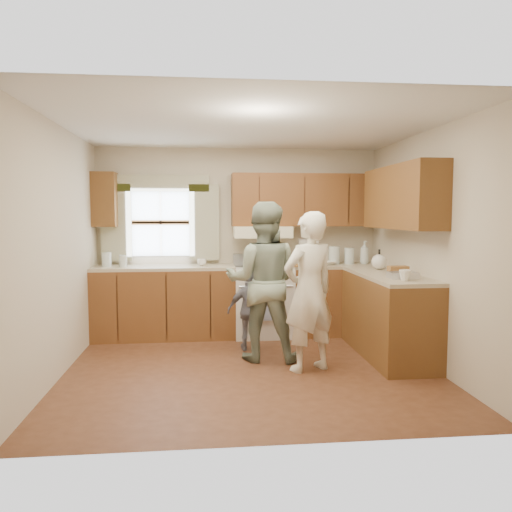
{
  "coord_description": "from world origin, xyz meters",
  "views": [
    {
      "loc": [
        -0.47,
        -5.08,
        1.62
      ],
      "look_at": [
        0.1,
        0.4,
        1.15
      ],
      "focal_mm": 35.0,
      "sensor_mm": 36.0,
      "label": 1
    }
  ],
  "objects": [
    {
      "name": "room",
      "position": [
        0.0,
        0.0,
        1.25
      ],
      "size": [
        3.8,
        3.8,
        3.8
      ],
      "color": "#4E2918",
      "rests_on": "ground"
    },
    {
      "name": "stove",
      "position": [
        0.3,
        1.44,
        0.47
      ],
      "size": [
        0.76,
        0.67,
        1.07
      ],
      "color": "silver",
      "rests_on": "ground"
    },
    {
      "name": "woman_left",
      "position": [
        0.59,
        -0.11,
        0.82
      ],
      "size": [
        0.71,
        0.61,
        1.64
      ],
      "primitive_type": "imported",
      "rotation": [
        0.0,
        0.0,
        3.57
      ],
      "color": "silver",
      "rests_on": "ground"
    },
    {
      "name": "kitchen_fixtures",
      "position": [
        0.61,
        1.08,
        0.84
      ],
      "size": [
        3.8,
        2.25,
        2.15
      ],
      "color": "#47260F",
      "rests_on": "ground"
    },
    {
      "name": "child",
      "position": [
        0.07,
        0.72,
        0.48
      ],
      "size": [
        0.56,
        0.24,
        0.95
      ],
      "primitive_type": "imported",
      "rotation": [
        0.0,
        0.0,
        3.16
      ],
      "color": "gray",
      "rests_on": "ground"
    },
    {
      "name": "woman_right",
      "position": [
        0.17,
        0.34,
        0.87
      ],
      "size": [
        0.96,
        0.81,
        1.75
      ],
      "primitive_type": "imported",
      "rotation": [
        0.0,
        0.0,
        2.95
      ],
      "color": "#2E4834",
      "rests_on": "ground"
    }
  ]
}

